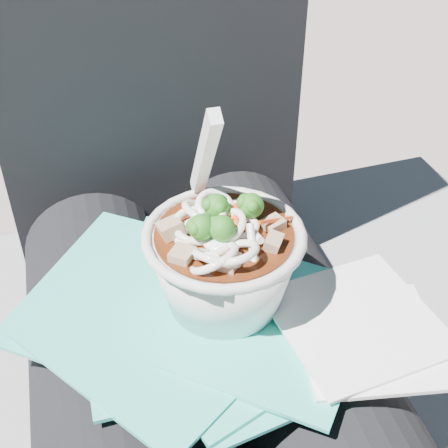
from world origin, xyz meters
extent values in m
cube|color=slate|center=(0.00, 0.15, 0.24)|extent=(1.02, 0.55, 0.47)
cylinder|color=black|center=(-0.09, 0.00, 0.55)|extent=(0.16, 0.48, 0.16)
cylinder|color=black|center=(0.09, 0.00, 0.55)|extent=(0.16, 0.48, 0.16)
cube|color=black|center=(0.00, 0.32, 0.77)|extent=(0.34, 0.18, 0.50)
cube|color=#2DBDAC|center=(-0.06, 0.05, 0.63)|extent=(0.27, 0.27, 0.00)
cube|color=#2DBDAC|center=(0.02, -0.07, 0.63)|extent=(0.14, 0.12, 0.00)
cube|color=#2DBDAC|center=(0.02, -0.01, 0.64)|extent=(0.22, 0.20, 0.00)
cube|color=#2DBDAC|center=(0.02, 0.07, 0.64)|extent=(0.20, 0.18, 0.00)
cube|color=#2DBDAC|center=(0.01, -0.01, 0.64)|extent=(0.22, 0.24, 0.00)
cube|color=#2DBDAC|center=(-0.01, -0.01, 0.64)|extent=(0.20, 0.15, 0.00)
cube|color=#2DBDAC|center=(-0.03, 0.00, 0.64)|extent=(0.27, 0.27, 0.00)
cube|color=#2DBDAC|center=(0.05, -0.03, 0.64)|extent=(0.23, 0.23, 0.00)
cube|color=white|center=(0.12, -0.07, 0.65)|extent=(0.13, 0.13, 0.00)
cube|color=white|center=(0.12, -0.05, 0.65)|extent=(0.15, 0.15, 0.00)
torus|color=silver|center=(0.02, 0.01, 0.72)|extent=(0.14, 0.14, 0.01)
cylinder|color=#3F1809|center=(0.02, 0.01, 0.72)|extent=(0.12, 0.12, 0.01)
torus|color=white|center=(0.02, 0.01, 0.73)|extent=(0.05, 0.06, 0.03)
torus|color=white|center=(0.02, 0.02, 0.72)|extent=(0.04, 0.04, 0.02)
torus|color=white|center=(0.02, 0.01, 0.73)|extent=(0.04, 0.04, 0.01)
torus|color=white|center=(0.00, -0.02, 0.72)|extent=(0.05, 0.04, 0.04)
torus|color=white|center=(0.01, 0.00, 0.72)|extent=(0.06, 0.06, 0.02)
torus|color=white|center=(0.00, 0.02, 0.73)|extent=(0.06, 0.06, 0.02)
torus|color=white|center=(0.00, -0.02, 0.72)|extent=(0.06, 0.06, 0.03)
torus|color=white|center=(0.01, 0.02, 0.73)|extent=(0.05, 0.06, 0.04)
torus|color=white|center=(0.00, -0.01, 0.72)|extent=(0.05, 0.05, 0.03)
torus|color=white|center=(-0.01, 0.02, 0.72)|extent=(0.05, 0.05, 0.02)
torus|color=white|center=(0.03, 0.03, 0.73)|extent=(0.04, 0.04, 0.02)
torus|color=white|center=(0.02, -0.03, 0.73)|extent=(0.04, 0.04, 0.02)
torus|color=white|center=(0.03, 0.01, 0.72)|extent=(0.03, 0.03, 0.01)
torus|color=white|center=(0.01, 0.03, 0.73)|extent=(0.06, 0.06, 0.04)
torus|color=white|center=(0.02, 0.04, 0.73)|extent=(0.05, 0.05, 0.02)
cylinder|color=white|center=(0.04, -0.02, 0.73)|extent=(0.01, 0.03, 0.03)
cylinder|color=white|center=(-0.01, 0.02, 0.73)|extent=(0.03, 0.02, 0.02)
cylinder|color=white|center=(-0.01, 0.02, 0.73)|extent=(0.03, 0.01, 0.02)
cylinder|color=white|center=(0.00, 0.01, 0.73)|extent=(0.02, 0.02, 0.02)
cylinder|color=white|center=(0.04, -0.01, 0.73)|extent=(0.01, 0.02, 0.01)
cylinder|color=#79AC53|center=(0.05, 0.02, 0.73)|extent=(0.01, 0.01, 0.01)
sphere|color=#195F15|center=(0.05, 0.02, 0.74)|extent=(0.02, 0.02, 0.02)
sphere|color=#195F15|center=(0.04, 0.01, 0.74)|extent=(0.01, 0.01, 0.01)
sphere|color=#195F15|center=(0.04, 0.03, 0.74)|extent=(0.01, 0.01, 0.01)
sphere|color=#195F15|center=(0.04, 0.03, 0.74)|extent=(0.01, 0.01, 0.01)
sphere|color=#195F15|center=(0.04, 0.02, 0.74)|extent=(0.01, 0.01, 0.01)
cylinder|color=#79AC53|center=(0.02, 0.03, 0.73)|extent=(0.01, 0.01, 0.01)
sphere|color=#195F15|center=(0.02, 0.03, 0.74)|extent=(0.02, 0.02, 0.02)
sphere|color=#195F15|center=(0.01, 0.02, 0.74)|extent=(0.01, 0.01, 0.01)
sphere|color=#195F15|center=(0.01, 0.03, 0.74)|extent=(0.01, 0.01, 0.01)
sphere|color=#195F15|center=(0.02, 0.03, 0.74)|extent=(0.01, 0.01, 0.01)
sphere|color=#195F15|center=(0.02, 0.02, 0.74)|extent=(0.01, 0.01, 0.01)
cylinder|color=#79AC53|center=(0.00, 0.00, 0.73)|extent=(0.01, 0.01, 0.01)
sphere|color=#195F15|center=(0.00, 0.00, 0.74)|extent=(0.02, 0.02, 0.02)
sphere|color=#195F15|center=(-0.01, 0.00, 0.74)|extent=(0.01, 0.01, 0.01)
sphere|color=#195F15|center=(-0.01, 0.00, 0.74)|extent=(0.01, 0.01, 0.01)
sphere|color=#195F15|center=(0.00, 0.01, 0.74)|extent=(0.01, 0.01, 0.01)
sphere|color=#195F15|center=(0.01, 0.00, 0.74)|extent=(0.01, 0.01, 0.01)
cylinder|color=#79AC53|center=(0.01, 0.00, 0.73)|extent=(0.01, 0.01, 0.01)
sphere|color=#195F15|center=(0.01, 0.00, 0.74)|extent=(0.02, 0.02, 0.02)
sphere|color=#195F15|center=(0.01, 0.00, 0.74)|extent=(0.01, 0.01, 0.01)
sphere|color=#195F15|center=(0.01, 0.00, 0.74)|extent=(0.01, 0.01, 0.01)
sphere|color=#195F15|center=(0.01, 0.00, 0.74)|extent=(0.01, 0.01, 0.01)
sphere|color=#195F15|center=(0.01, 0.00, 0.74)|extent=(0.01, 0.01, 0.01)
cube|color=#EE4914|center=(0.03, 0.02, 0.73)|extent=(0.02, 0.03, 0.01)
cube|color=#EE4914|center=(0.06, 0.01, 0.73)|extent=(0.04, 0.02, 0.01)
cube|color=#EE4914|center=(0.00, 0.02, 0.73)|extent=(0.01, 0.04, 0.01)
cube|color=#EE4914|center=(0.03, 0.02, 0.73)|extent=(0.05, 0.01, 0.00)
cube|color=#EE4914|center=(0.03, 0.02, 0.73)|extent=(0.03, 0.03, 0.01)
cube|color=#EE4914|center=(0.03, 0.02, 0.73)|extent=(0.01, 0.04, 0.01)
cube|color=#9C7758|center=(0.06, 0.01, 0.72)|extent=(0.02, 0.02, 0.01)
cube|color=#9C7758|center=(0.04, 0.03, 0.72)|extent=(0.03, 0.03, 0.02)
cube|color=#9C7758|center=(0.00, 0.04, 0.72)|extent=(0.02, 0.02, 0.01)
cube|color=#9C7758|center=(-0.02, 0.02, 0.73)|extent=(0.02, 0.02, 0.02)
cube|color=#9C7758|center=(-0.02, -0.01, 0.72)|extent=(0.02, 0.02, 0.01)
cube|color=#9C7758|center=(0.01, -0.03, 0.72)|extent=(0.03, 0.03, 0.01)
cube|color=#9C7758|center=(0.05, -0.02, 0.73)|extent=(0.02, 0.02, 0.01)
ellipsoid|color=white|center=(0.01, 0.00, 0.72)|extent=(0.03, 0.04, 0.01)
cube|color=white|center=(0.01, 0.04, 0.78)|extent=(0.01, 0.08, 0.12)
camera|label=1|loc=(-0.09, -0.38, 1.04)|focal=50.00mm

